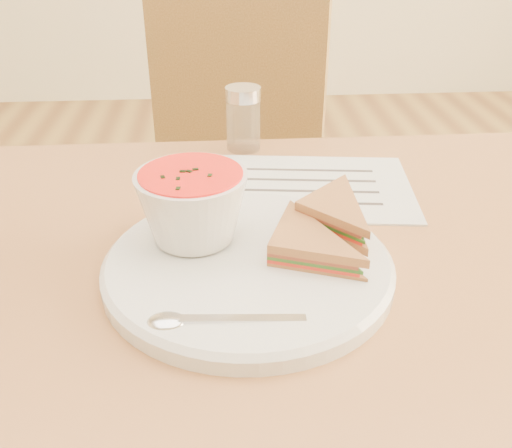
{
  "coord_description": "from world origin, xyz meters",
  "views": [
    {
      "loc": [
        -0.09,
        -0.56,
        1.11
      ],
      "look_at": [
        -0.05,
        -0.02,
        0.8
      ],
      "focal_mm": 40.0,
      "sensor_mm": 36.0,
      "label": 1
    }
  ],
  "objects_px": {
    "plate": "(248,267)",
    "condiment_shaker": "(243,119)",
    "chair_far": "(212,226)",
    "soup_bowl": "(193,209)"
  },
  "relations": [
    {
      "from": "plate",
      "to": "condiment_shaker",
      "type": "height_order",
      "value": "condiment_shaker"
    },
    {
      "from": "plate",
      "to": "soup_bowl",
      "type": "distance_m",
      "value": 0.09
    },
    {
      "from": "chair_far",
      "to": "plate",
      "type": "xyz_separation_m",
      "value": [
        0.05,
        -0.6,
        0.29
      ]
    },
    {
      "from": "chair_far",
      "to": "soup_bowl",
      "type": "distance_m",
      "value": 0.65
    },
    {
      "from": "plate",
      "to": "soup_bowl",
      "type": "bearing_deg",
      "value": 143.89
    },
    {
      "from": "plate",
      "to": "condiment_shaker",
      "type": "relative_size",
      "value": 3.09
    },
    {
      "from": "chair_far",
      "to": "soup_bowl",
      "type": "relative_size",
      "value": 7.6
    },
    {
      "from": "chair_far",
      "to": "soup_bowl",
      "type": "bearing_deg",
      "value": 108.82
    },
    {
      "from": "plate",
      "to": "chair_far",
      "type": "bearing_deg",
      "value": 94.48
    },
    {
      "from": "condiment_shaker",
      "to": "soup_bowl",
      "type": "bearing_deg",
      "value": -102.9
    }
  ]
}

